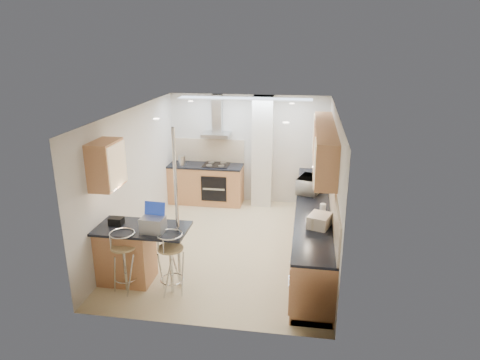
% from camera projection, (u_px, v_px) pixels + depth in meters
% --- Properties ---
extents(ground, '(4.80, 4.80, 0.00)m').
position_uv_depth(ground, '(230.00, 245.00, 7.99)').
color(ground, beige).
rests_on(ground, ground).
extents(room_shell, '(3.64, 4.84, 2.51)m').
position_uv_depth(room_shell, '(251.00, 161.00, 7.81)').
color(room_shell, silver).
rests_on(room_shell, ground).
extents(right_counter, '(0.63, 4.40, 0.92)m').
position_uv_depth(right_counter, '(313.00, 228.00, 7.62)').
color(right_counter, '#BE774C').
rests_on(right_counter, ground).
extents(back_counter, '(1.70, 0.63, 0.92)m').
position_uv_depth(back_counter, '(206.00, 184.00, 9.96)').
color(back_counter, '#BE774C').
rests_on(back_counter, ground).
extents(peninsula, '(1.47, 0.72, 0.94)m').
position_uv_depth(peninsula, '(142.00, 254.00, 6.65)').
color(peninsula, '#BE774C').
rests_on(peninsula, ground).
extents(microwave, '(0.53, 0.64, 0.31)m').
position_uv_depth(microwave, '(310.00, 185.00, 7.99)').
color(microwave, silver).
rests_on(microwave, right_counter).
extents(laptop, '(0.35, 0.27, 0.23)m').
position_uv_depth(laptop, '(153.00, 225.00, 6.31)').
color(laptop, '#9B9EA2').
rests_on(laptop, peninsula).
extents(bag, '(0.21, 0.16, 0.11)m').
position_uv_depth(bag, '(116.00, 221.00, 6.58)').
color(bag, black).
rests_on(bag, peninsula).
extents(bar_stool_near, '(0.41, 0.41, 0.97)m').
position_uv_depth(bar_stool_near, '(125.00, 262.00, 6.41)').
color(bar_stool_near, tan).
rests_on(bar_stool_near, ground).
extents(bar_stool_end, '(0.57, 0.57, 0.98)m').
position_uv_depth(bar_stool_end, '(171.00, 263.00, 6.35)').
color(bar_stool_end, tan).
rests_on(bar_stool_end, ground).
extents(jar_a, '(0.12, 0.12, 0.19)m').
position_uv_depth(jar_a, '(309.00, 182.00, 8.31)').
color(jar_a, beige).
rests_on(jar_a, right_counter).
extents(jar_b, '(0.12, 0.12, 0.16)m').
position_uv_depth(jar_b, '(319.00, 178.00, 8.62)').
color(jar_b, beige).
rests_on(jar_b, right_counter).
extents(jar_c, '(0.17, 0.17, 0.18)m').
position_uv_depth(jar_c, '(314.00, 223.00, 6.46)').
color(jar_c, beige).
rests_on(jar_c, right_counter).
extents(jar_d, '(0.13, 0.13, 0.14)m').
position_uv_depth(jar_d, '(323.00, 208.00, 7.11)').
color(jar_d, silver).
rests_on(jar_d, right_counter).
extents(bread_bin, '(0.40, 0.45, 0.20)m').
position_uv_depth(bread_bin, '(319.00, 221.00, 6.54)').
color(bread_bin, beige).
rests_on(bread_bin, right_counter).
extents(kettle, '(0.16, 0.16, 0.23)m').
position_uv_depth(kettle, '(182.00, 161.00, 9.72)').
color(kettle, '#AFB2B4').
rests_on(kettle, back_counter).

